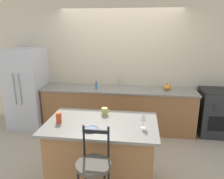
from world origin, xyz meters
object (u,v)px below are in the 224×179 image
at_px(refrigerator, 28,88).
at_px(dinner_plate, 90,129).
at_px(bar_stool_near, 94,175).
at_px(soap_bottle, 96,86).
at_px(coffee_mug, 105,111).
at_px(tumbler_cup, 59,118).
at_px(wine_glass, 144,116).
at_px(pumpkin_decoration, 167,87).
at_px(oven_range, 219,112).

distance_m(refrigerator, dinner_plate, 2.66).
xyz_separation_m(bar_stool_near, soap_bottle, (-0.45, 2.36, 0.33)).
height_order(dinner_plate, coffee_mug, coffee_mug).
xyz_separation_m(refrigerator, bar_stool_near, (1.98, -2.36, -0.22)).
distance_m(coffee_mug, tumbler_cup, 0.65).
relative_size(refrigerator, wine_glass, 7.89).
bearing_deg(refrigerator, tumbler_cup, -51.80).
height_order(dinner_plate, pumpkin_decoration, pumpkin_decoration).
bearing_deg(soap_bottle, refrigerator, 179.77).
height_order(oven_range, pumpkin_decoration, pumpkin_decoration).
relative_size(oven_range, wine_glass, 4.34).
distance_m(bar_stool_near, dinner_plate, 0.56).
bearing_deg(oven_range, refrigerator, -178.87).
xyz_separation_m(bar_stool_near, wine_glass, (0.50, 0.59, 0.45)).
bearing_deg(dinner_plate, soap_bottle, 99.39).
distance_m(bar_stool_near, soap_bottle, 2.42).
bearing_deg(tumbler_cup, pumpkin_decoration, 49.49).
relative_size(oven_range, dinner_plate, 4.61).
relative_size(dinner_plate, tumbler_cup, 1.49).
bearing_deg(bar_stool_near, wine_glass, 49.67).
xyz_separation_m(dinner_plate, soap_bottle, (-0.32, 1.91, 0.03)).
relative_size(bar_stool_near, tumbler_cup, 8.35).
relative_size(pumpkin_decoration, soap_bottle, 0.91).
relative_size(oven_range, coffee_mug, 7.62).
xyz_separation_m(tumbler_cup, soap_bottle, (0.14, 1.75, -0.03)).
xyz_separation_m(refrigerator, pumpkin_decoration, (2.97, 0.10, 0.10)).
xyz_separation_m(coffee_mug, soap_bottle, (-0.41, 1.42, -0.01)).
bearing_deg(pumpkin_decoration, coffee_mug, -124.13).
bearing_deg(tumbler_cup, bar_stool_near, -45.54).
xyz_separation_m(wine_glass, tumbler_cup, (-1.09, 0.02, -0.08)).
bearing_deg(dinner_plate, oven_range, 42.47).
bearing_deg(refrigerator, bar_stool_near, -50.07).
relative_size(refrigerator, tumbler_cup, 12.50).
height_order(oven_range, dinner_plate, dinner_plate).
xyz_separation_m(refrigerator, dinner_plate, (1.84, -1.92, 0.08)).
bearing_deg(dinner_plate, tumbler_cup, 160.57).
distance_m(bar_stool_near, pumpkin_decoration, 2.67).
bearing_deg(oven_range, tumbler_cup, -145.19).
bearing_deg(bar_stool_near, pumpkin_decoration, 68.11).
distance_m(oven_range, bar_stool_near, 3.19).
height_order(bar_stool_near, dinner_plate, bar_stool_near).
bearing_deg(refrigerator, coffee_mug, -36.30).
bearing_deg(wine_glass, oven_range, 50.20).
height_order(tumbler_cup, soap_bottle, tumbler_cup).
relative_size(bar_stool_near, soap_bottle, 7.10).
distance_m(dinner_plate, soap_bottle, 1.94).
bearing_deg(coffee_mug, dinner_plate, -100.95).
relative_size(tumbler_cup, soap_bottle, 0.85).
xyz_separation_m(refrigerator, tumbler_cup, (1.38, -1.76, 0.14)).
height_order(dinner_plate, soap_bottle, soap_bottle).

